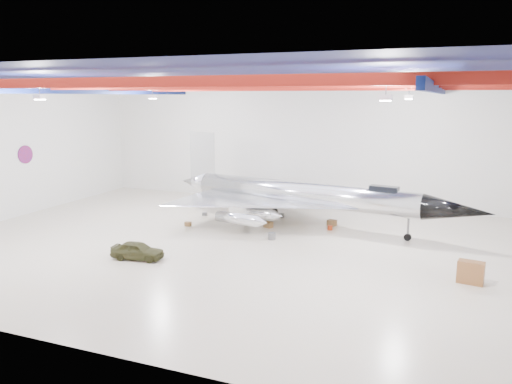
% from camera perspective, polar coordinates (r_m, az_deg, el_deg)
% --- Properties ---
extents(floor, '(40.00, 40.00, 0.00)m').
position_cam_1_polar(floor, '(33.42, -2.24, -6.07)').
color(floor, beige).
rests_on(floor, ground).
extents(wall_back, '(40.00, 0.00, 40.00)m').
position_cam_1_polar(wall_back, '(46.28, 5.23, 5.59)').
color(wall_back, silver).
rests_on(wall_back, floor).
extents(wall_left, '(0.00, 30.00, 30.00)m').
position_cam_1_polar(wall_left, '(44.23, -26.83, 4.22)').
color(wall_left, silver).
rests_on(wall_left, floor).
extents(ceiling, '(40.00, 40.00, 0.00)m').
position_cam_1_polar(ceiling, '(31.99, -2.39, 13.13)').
color(ceiling, '#0A0F38').
rests_on(ceiling, wall_back).
extents(ceiling_structure, '(39.50, 29.50, 1.08)m').
position_cam_1_polar(ceiling_structure, '(31.97, -2.38, 11.92)').
color(ceiling_structure, maroon).
rests_on(ceiling_structure, ceiling).
extents(wall_roundel, '(0.10, 1.50, 1.50)m').
position_cam_1_polar(wall_roundel, '(45.58, -24.86, 3.91)').
color(wall_roundel, '#B21414').
rests_on(wall_roundel, wall_left).
extents(jet_aircraft, '(24.89, 16.35, 6.81)m').
position_cam_1_polar(jet_aircraft, '(37.96, 5.23, -0.56)').
color(jet_aircraft, silver).
rests_on(jet_aircraft, floor).
extents(jeep, '(3.37, 1.76, 1.10)m').
position_cam_1_polar(jeep, '(31.29, -13.40, -6.51)').
color(jeep, '#3B3B1D').
rests_on(jeep, floor).
extents(desk, '(1.41, 0.87, 1.21)m').
position_cam_1_polar(desk, '(28.96, 23.33, -8.44)').
color(desk, brown).
rests_on(desk, floor).
extents(crate_ply, '(0.50, 0.42, 0.32)m').
position_cam_1_polar(crate_ply, '(38.48, -7.78, -3.64)').
color(crate_ply, olive).
rests_on(crate_ply, floor).
extents(toolbox_red, '(0.41, 0.33, 0.28)m').
position_cam_1_polar(toolbox_red, '(41.03, -3.37, -2.66)').
color(toolbox_red, '#A12F10').
rests_on(toolbox_red, floor).
extents(engine_drum, '(0.64, 0.64, 0.47)m').
position_cam_1_polar(engine_drum, '(34.61, 1.82, -5.06)').
color(engine_drum, '#59595B').
rests_on(engine_drum, floor).
extents(parts_bin, '(0.77, 0.69, 0.44)m').
position_cam_1_polar(parts_bin, '(38.64, 8.67, -3.50)').
color(parts_bin, olive).
rests_on(parts_bin, floor).
extents(crate_small, '(0.45, 0.40, 0.27)m').
position_cam_1_polar(crate_small, '(41.63, -5.88, -2.51)').
color(crate_small, '#59595B').
rests_on(crate_small, floor).
extents(tool_chest, '(0.46, 0.46, 0.33)m').
position_cam_1_polar(tool_chest, '(37.43, 8.46, -4.06)').
color(tool_chest, '#A12F10').
rests_on(tool_chest, floor).
extents(oil_barrel, '(0.73, 0.65, 0.43)m').
position_cam_1_polar(oil_barrel, '(37.70, 1.42, -3.75)').
color(oil_barrel, olive).
rests_on(oil_barrel, floor).
extents(spares_box, '(0.42, 0.42, 0.34)m').
position_cam_1_polar(spares_box, '(40.82, 2.98, -2.69)').
color(spares_box, '#59595B').
rests_on(spares_box, floor).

